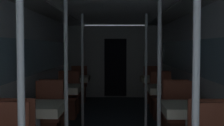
{
  "coord_description": "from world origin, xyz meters",
  "views": [
    {
      "loc": [
        0.06,
        -1.32,
        1.48
      ],
      "look_at": [
        -0.01,
        2.6,
        1.27
      ],
      "focal_mm": 50.0,
      "sensor_mm": 36.0,
      "label": 1
    }
  ],
  "objects_px": {
    "chair_left_near_3": "(71,99)",
    "support_pole_left_2": "(82,70)",
    "support_pole_left_1": "(66,81)",
    "chair_left_far_2": "(67,104)",
    "support_pole_right_1": "(159,81)",
    "support_pole_right_2": "(146,70)",
    "chair_left_near_2": "(55,118)",
    "chair_right_far_3": "(152,91)",
    "dining_table_right_2": "(167,92)",
    "dining_table_right_3": "(155,81)",
    "chair_left_far_3": "(78,91)",
    "dining_table_left_1": "(36,112)",
    "support_pole_left_0": "(21,111)",
    "chair_right_near_2": "(173,119)",
    "dining_table_right_1": "(190,113)",
    "dining_table_left_2": "(62,92)",
    "chair_left_far_1": "(48,126)",
    "dining_table_left_3": "(75,81)",
    "chair_right_far_2": "(162,104)",
    "support_pole_right_0": "(196,112)",
    "chair_right_near_3": "(158,100)"
  },
  "relations": [
    {
      "from": "chair_left_far_1",
      "to": "chair_left_far_3",
      "type": "distance_m",
      "value": 3.66
    },
    {
      "from": "chair_left_near_2",
      "to": "support_pole_right_2",
      "type": "height_order",
      "value": "support_pole_right_2"
    },
    {
      "from": "chair_left_far_1",
      "to": "dining_table_right_2",
      "type": "relative_size",
      "value": 1.27
    },
    {
      "from": "dining_table_left_2",
      "to": "chair_right_far_3",
      "type": "xyz_separation_m",
      "value": [
        1.95,
        2.47,
        -0.35
      ]
    },
    {
      "from": "chair_left_far_2",
      "to": "support_pole_right_2",
      "type": "height_order",
      "value": "support_pole_right_2"
    },
    {
      "from": "chair_left_near_2",
      "to": "dining_table_right_3",
      "type": "xyz_separation_m",
      "value": [
        1.95,
        2.47,
        0.35
      ]
    },
    {
      "from": "support_pole_left_1",
      "to": "dining_table_right_1",
      "type": "distance_m",
      "value": 1.61
    },
    {
      "from": "support_pole_left_1",
      "to": "support_pole_right_2",
      "type": "bearing_deg",
      "value": 57.33
    },
    {
      "from": "chair_left_far_2",
      "to": "chair_right_near_3",
      "type": "xyz_separation_m",
      "value": [
        1.95,
        0.54,
        0.0
      ]
    },
    {
      "from": "chair_left_far_2",
      "to": "chair_right_near_2",
      "type": "bearing_deg",
      "value": 146.48
    },
    {
      "from": "support_pole_left_1",
      "to": "support_pole_left_2",
      "type": "bearing_deg",
      "value": 90.0
    },
    {
      "from": "chair_left_far_2",
      "to": "chair_right_far_2",
      "type": "relative_size",
      "value": 1.0
    },
    {
      "from": "dining_table_left_1",
      "to": "support_pole_right_0",
      "type": "bearing_deg",
      "value": -49.49
    },
    {
      "from": "support_pole_left_0",
      "to": "chair_right_near_2",
      "type": "relative_size",
      "value": 2.17
    },
    {
      "from": "chair_left_far_3",
      "to": "chair_left_near_2",
      "type": "bearing_deg",
      "value": 90.0
    },
    {
      "from": "chair_left_near_2",
      "to": "chair_right_far_3",
      "type": "height_order",
      "value": "same"
    },
    {
      "from": "dining_table_left_2",
      "to": "dining_table_left_3",
      "type": "xyz_separation_m",
      "value": [
        0.0,
        1.83,
        0.0
      ]
    },
    {
      "from": "dining_table_left_1",
      "to": "dining_table_right_2",
      "type": "relative_size",
      "value": 1.0
    },
    {
      "from": "chair_left_near_3",
      "to": "support_pole_left_2",
      "type": "bearing_deg",
      "value": -71.76
    },
    {
      "from": "support_pole_right_1",
      "to": "chair_right_near_2",
      "type": "relative_size",
      "value": 2.17
    },
    {
      "from": "dining_table_right_2",
      "to": "chair_left_far_2",
      "type": "bearing_deg",
      "value": 161.68
    },
    {
      "from": "dining_table_left_2",
      "to": "support_pole_right_1",
      "type": "xyz_separation_m",
      "value": [
        1.56,
        -1.83,
        0.4
      ]
    },
    {
      "from": "support_pole_left_1",
      "to": "dining_table_right_2",
      "type": "bearing_deg",
      "value": 49.49
    },
    {
      "from": "support_pole_right_0",
      "to": "chair_left_far_1",
      "type": "bearing_deg",
      "value": 122.26
    },
    {
      "from": "dining_table_right_1",
      "to": "chair_left_far_3",
      "type": "bearing_deg",
      "value": 114.4
    },
    {
      "from": "chair_left_far_3",
      "to": "support_pole_right_2",
      "type": "xyz_separation_m",
      "value": [
        1.56,
        -2.47,
        0.75
      ]
    },
    {
      "from": "chair_left_far_1",
      "to": "support_pole_right_1",
      "type": "xyz_separation_m",
      "value": [
        1.56,
        -0.65,
        0.75
      ]
    },
    {
      "from": "dining_table_left_2",
      "to": "chair_left_near_2",
      "type": "relative_size",
      "value": 0.79
    },
    {
      "from": "dining_table_left_2",
      "to": "support_pole_right_1",
      "type": "distance_m",
      "value": 2.44
    },
    {
      "from": "support_pole_left_2",
      "to": "dining_table_left_3",
      "type": "xyz_separation_m",
      "value": [
        -0.39,
        1.83,
        -0.4
      ]
    },
    {
      "from": "chair_right_near_3",
      "to": "support_pole_right_0",
      "type": "bearing_deg",
      "value": -94.6
    },
    {
      "from": "dining_table_left_2",
      "to": "chair_right_far_2",
      "type": "distance_m",
      "value": 2.08
    },
    {
      "from": "dining_table_right_1",
      "to": "chair_right_near_2",
      "type": "height_order",
      "value": "chair_right_near_2"
    },
    {
      "from": "dining_table_right_3",
      "to": "dining_table_left_1",
      "type": "bearing_deg",
      "value": -118.09
    },
    {
      "from": "support_pole_left_0",
      "to": "dining_table_left_3",
      "type": "relative_size",
      "value": 2.77
    },
    {
      "from": "chair_left_far_1",
      "to": "chair_left_far_2",
      "type": "relative_size",
      "value": 1.0
    },
    {
      "from": "support_pole_left_0",
      "to": "dining_table_left_2",
      "type": "bearing_deg",
      "value": 96.08
    },
    {
      "from": "chair_left_near_2",
      "to": "chair_right_far_3",
      "type": "bearing_deg",
      "value": 57.98
    },
    {
      "from": "support_pole_left_0",
      "to": "chair_left_far_1",
      "type": "distance_m",
      "value": 2.61
    },
    {
      "from": "support_pole_right_1",
      "to": "support_pole_right_2",
      "type": "bearing_deg",
      "value": 90.0
    },
    {
      "from": "chair_left_far_2",
      "to": "support_pole_left_0",
      "type": "bearing_deg",
      "value": 95.17
    },
    {
      "from": "dining_table_right_2",
      "to": "dining_table_right_1",
      "type": "bearing_deg",
      "value": -90.0
    },
    {
      "from": "chair_left_far_3",
      "to": "support_pole_right_2",
      "type": "height_order",
      "value": "support_pole_right_2"
    },
    {
      "from": "chair_left_near_2",
      "to": "chair_right_far_2",
      "type": "xyz_separation_m",
      "value": [
        1.95,
        1.29,
        0.0
      ]
    },
    {
      "from": "support_pole_right_1",
      "to": "support_pole_left_2",
      "type": "bearing_deg",
      "value": 122.67
    },
    {
      "from": "dining_table_left_2",
      "to": "chair_left_far_2",
      "type": "bearing_deg",
      "value": 90.0
    },
    {
      "from": "support_pole_left_1",
      "to": "chair_left_far_2",
      "type": "distance_m",
      "value": 2.61
    },
    {
      "from": "dining_table_left_2",
      "to": "dining_table_right_2",
      "type": "relative_size",
      "value": 1.0
    },
    {
      "from": "dining_table_right_3",
      "to": "dining_table_right_2",
      "type": "bearing_deg",
      "value": -90.0
    },
    {
      "from": "dining_table_left_2",
      "to": "dining_table_right_1",
      "type": "bearing_deg",
      "value": -43.13
    }
  ]
}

